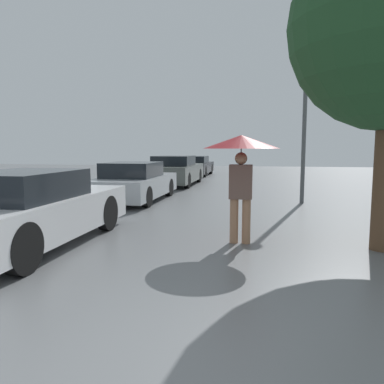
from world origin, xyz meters
TOP-DOWN VIEW (x-y plane):
  - ground_plane at (0.00, 0.00)m, footprint 60.00×60.00m
  - pedestrian at (0.18, 3.73)m, footprint 1.23×1.23m
  - parked_car_nearest at (-3.11, 2.90)m, footprint 1.63×4.16m
  - parked_car_second at (-3.24, 8.22)m, footprint 1.68×3.92m
  - parked_car_third at (-3.15, 13.14)m, footprint 1.77×4.27m
  - parked_car_farthest at (-3.34, 18.79)m, footprint 1.76×4.04m
  - street_lamp at (1.65, 8.60)m, footprint 0.30×0.30m

SIDE VIEW (x-z plane):
  - ground_plane at x=0.00m, z-range 0.00..0.00m
  - parked_car_farthest at x=-3.34m, z-range -0.02..1.08m
  - parked_car_second at x=-3.24m, z-range -0.04..1.12m
  - parked_car_nearest at x=-3.11m, z-range -0.03..1.19m
  - parked_car_third at x=-3.15m, z-range -0.03..1.21m
  - pedestrian at x=0.18m, z-range 0.61..2.40m
  - street_lamp at x=1.65m, z-range 0.59..5.23m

